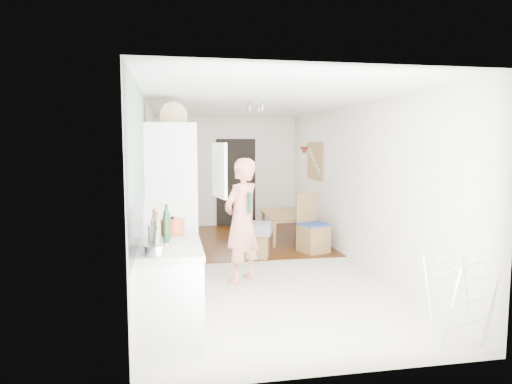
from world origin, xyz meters
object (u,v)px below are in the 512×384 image
object	(u,v)px
person	(242,209)
dining_table	(287,228)
stool	(259,246)
dining_chair	(313,224)
drying_rack	(458,301)

from	to	relation	value
person	dining_table	world-z (taller)	person
person	dining_table	size ratio (longest dim) A/B	1.53
person	stool	bearing A→B (deg)	-153.48
dining_chair	stool	distance (m)	1.07
person	dining_table	distance (m)	2.98
stool	drying_rack	bearing A→B (deg)	-70.67
person	stool	xyz separation A→B (m)	(0.48, 1.23, -0.80)
person	dining_chair	world-z (taller)	person
dining_chair	person	bearing A→B (deg)	-156.05
person	stool	distance (m)	1.54
dining_table	drying_rack	world-z (taller)	drying_rack
person	dining_table	bearing A→B (deg)	-159.19
dining_table	drying_rack	distance (m)	4.88
dining_chair	drying_rack	bearing A→B (deg)	-106.42
person	drying_rack	world-z (taller)	person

